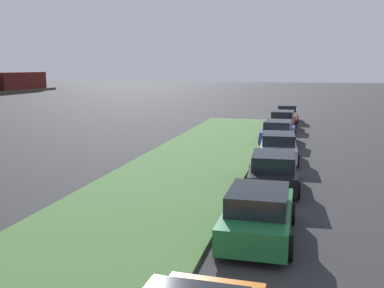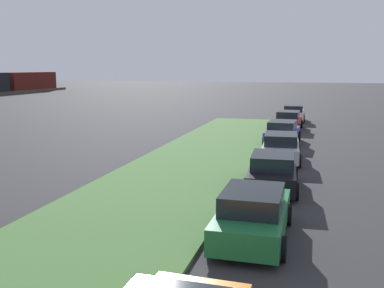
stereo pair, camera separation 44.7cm
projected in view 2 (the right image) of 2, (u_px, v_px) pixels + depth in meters
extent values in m
cube|color=#477238|center=(96.00, 238.00, 12.46)|extent=(60.00, 6.00, 0.12)
cube|color=#1E6B38|center=(253.00, 219.00, 12.58)|extent=(4.31, 1.82, 0.70)
cube|color=black|center=(253.00, 199.00, 12.28)|extent=(2.21, 1.61, 0.55)
cylinder|color=black|center=(230.00, 210.00, 14.14)|extent=(0.64, 0.22, 0.64)
cylinder|color=black|center=(288.00, 215.00, 13.67)|extent=(0.64, 0.22, 0.64)
cylinder|color=black|center=(212.00, 242.00, 11.57)|extent=(0.64, 0.22, 0.64)
cylinder|color=black|center=(282.00, 249.00, 11.10)|extent=(0.64, 0.22, 0.64)
cube|color=black|center=(272.00, 175.00, 17.69)|extent=(4.40, 2.04, 0.70)
cube|color=black|center=(273.00, 161.00, 17.40)|extent=(2.29, 1.72, 0.55)
cylinder|color=black|center=(252.00, 172.00, 19.22)|extent=(0.65, 0.26, 0.64)
cylinder|color=black|center=(295.00, 174.00, 18.85)|extent=(0.65, 0.26, 0.64)
cylinder|color=black|center=(246.00, 189.00, 16.62)|extent=(0.65, 0.26, 0.64)
cylinder|color=black|center=(296.00, 191.00, 16.25)|extent=(0.65, 0.26, 0.64)
cube|color=#B2B5BA|center=(281.00, 150.00, 23.01)|extent=(4.39, 2.03, 0.70)
cube|color=black|center=(281.00, 139.00, 22.71)|extent=(2.28, 1.72, 0.55)
cylinder|color=black|center=(264.00, 150.00, 24.54)|extent=(0.65, 0.25, 0.64)
cylinder|color=black|center=(298.00, 151.00, 24.16)|extent=(0.65, 0.25, 0.64)
cylinder|color=black|center=(261.00, 159.00, 21.94)|extent=(0.65, 0.25, 0.64)
cylinder|color=black|center=(299.00, 161.00, 21.56)|extent=(0.65, 0.25, 0.64)
cube|color=#23389E|center=(282.00, 135.00, 28.36)|extent=(4.40, 2.05, 0.70)
cube|color=black|center=(282.00, 125.00, 28.07)|extent=(2.29, 1.73, 0.55)
cylinder|color=black|center=(271.00, 135.00, 29.95)|extent=(0.65, 0.26, 0.64)
cylinder|color=black|center=(299.00, 136.00, 29.38)|extent=(0.65, 0.26, 0.64)
cylinder|color=black|center=(265.00, 141.00, 27.43)|extent=(0.65, 0.26, 0.64)
cylinder|color=black|center=(294.00, 143.00, 26.86)|extent=(0.65, 0.26, 0.64)
cube|color=red|center=(288.00, 122.00, 34.74)|extent=(4.37, 1.98, 0.70)
cube|color=black|center=(288.00, 115.00, 34.45)|extent=(2.27, 1.69, 0.55)
cylinder|color=black|center=(279.00, 123.00, 36.32)|extent=(0.65, 0.25, 0.64)
cylinder|color=black|center=(301.00, 124.00, 35.78)|extent=(0.65, 0.25, 0.64)
cylinder|color=black|center=(274.00, 127.00, 33.79)|extent=(0.65, 0.25, 0.64)
cylinder|color=black|center=(299.00, 128.00, 33.24)|extent=(0.65, 0.25, 0.64)
cube|color=silver|center=(293.00, 115.00, 40.17)|extent=(4.36, 1.95, 0.70)
cube|color=black|center=(293.00, 108.00, 39.87)|extent=(2.25, 1.68, 0.55)
cylinder|color=black|center=(283.00, 116.00, 41.71)|extent=(0.65, 0.24, 0.64)
cylinder|color=black|center=(303.00, 116.00, 41.30)|extent=(0.65, 0.24, 0.64)
cylinder|color=black|center=(282.00, 119.00, 39.12)|extent=(0.65, 0.24, 0.64)
cylinder|color=black|center=(303.00, 120.00, 38.71)|extent=(0.65, 0.24, 0.64)
cube|color=#511914|center=(30.00, 81.00, 89.42)|extent=(14.00, 3.00, 3.40)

